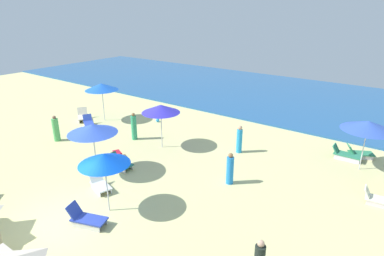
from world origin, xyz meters
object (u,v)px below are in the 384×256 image
object	(u,v)px
lounge_chair_0_0	(346,154)
lounge_chair_4_0	(120,163)
lounge_chair_2_0	(86,218)
umbrella_5	(102,87)
umbrella_4	(92,129)
lounge_chair_4_1	(100,184)
beachgoer_1	(230,169)
beachgoer_2	(239,140)
lounge_chair_5_0	(89,123)
umbrella_2	(104,159)
lounge_chair_0_1	(359,153)
beachgoer_3	(134,127)
beach_ball_0	(158,120)
lounge_chair_5_1	(83,116)
umbrella_3	(161,109)
umbrella_0	(368,126)
beachgoer_4	(56,129)
cooler_box_1	(117,155)
lounge_chair_1_0	(380,200)

from	to	relation	value
lounge_chair_0_0	lounge_chair_4_0	size ratio (longest dim) A/B	1.11
lounge_chair_2_0	umbrella_5	world-z (taller)	umbrella_5
umbrella_4	lounge_chair_4_1	size ratio (longest dim) A/B	1.81
beachgoer_1	beachgoer_2	size ratio (longest dim) A/B	0.96
umbrella_4	lounge_chair_5_0	world-z (taller)	umbrella_4
umbrella_2	lounge_chair_5_0	xyz separation A→B (m)	(-8.51, 5.46, -1.96)
lounge_chair_0_1	beachgoer_3	distance (m)	12.42
beach_ball_0	beachgoer_3	bearing A→B (deg)	-72.62
umbrella_5	beach_ball_0	xyz separation A→B (m)	(3.20, 1.93, -2.26)
umbrella_5	beach_ball_0	bearing A→B (deg)	31.06
lounge_chair_2_0	lounge_chair_5_1	world-z (taller)	lounge_chair_2_0
lounge_chair_4_0	lounge_chair_5_1	size ratio (longest dim) A/B	0.87
umbrella_3	beachgoer_1	world-z (taller)	umbrella_3
beach_ball_0	umbrella_3	bearing A→B (deg)	-44.59
lounge_chair_4_0	umbrella_0	bearing A→B (deg)	-56.87
umbrella_0	lounge_chair_4_0	size ratio (longest dim) A/B	1.93
lounge_chair_4_1	beachgoer_4	xyz separation A→B (m)	(-6.45, 2.04, 0.47)
lounge_chair_0_1	umbrella_2	bearing A→B (deg)	118.30
umbrella_0	lounge_chair_4_0	world-z (taller)	umbrella_0
lounge_chair_2_0	umbrella_4	xyz separation A→B (m)	(-2.82, 2.69, 2.00)
lounge_chair_4_0	cooler_box_1	bearing A→B (deg)	50.78
beachgoer_2	lounge_chair_4_1	bearing A→B (deg)	-113.81
umbrella_5	cooler_box_1	distance (m)	6.69
lounge_chair_5_0	beachgoer_3	xyz separation A→B (m)	(4.07, 0.22, 0.53)
lounge_chair_1_0	beachgoer_1	xyz separation A→B (m)	(-5.66, -2.10, 0.46)
lounge_chair_1_0	lounge_chair_4_1	size ratio (longest dim) A/B	0.99
cooler_box_1	beachgoer_3	bearing A→B (deg)	-40.75
lounge_chair_5_1	cooler_box_1	xyz separation A→B (m)	(6.49, -2.62, -0.13)
lounge_chair_4_1	beach_ball_0	bearing A→B (deg)	42.32
lounge_chair_0_1	cooler_box_1	xyz separation A→B (m)	(-10.20, -7.46, -0.10)
umbrella_5	umbrella_3	bearing A→B (deg)	-9.93
beach_ball_0	lounge_chair_5_1	bearing A→B (deg)	-147.65
umbrella_3	lounge_chair_4_0	size ratio (longest dim) A/B	1.92
lounge_chair_4_1	beachgoer_3	xyz separation A→B (m)	(-2.92, 4.89, 0.53)
lounge_chair_2_0	lounge_chair_4_1	size ratio (longest dim) A/B	1.09
beachgoer_4	beach_ball_0	bearing A→B (deg)	27.04
lounge_chair_2_0	beachgoer_4	bearing A→B (deg)	44.37
lounge_chair_1_0	beachgoer_3	size ratio (longest dim) A/B	0.82
lounge_chair_0_0	beachgoer_2	xyz separation A→B (m)	(-4.87, -2.53, 0.47)
umbrella_0	beachgoer_1	size ratio (longest dim) A/B	1.68
beachgoer_1	lounge_chair_1_0	bearing A→B (deg)	-77.74
umbrella_5	beachgoer_4	bearing A→B (deg)	-80.97
umbrella_2	lounge_chair_2_0	size ratio (longest dim) A/B	1.62
lounge_chair_5_0	cooler_box_1	xyz separation A→B (m)	(5.16, -2.08, -0.09)
umbrella_0	lounge_chair_4_1	bearing A→B (deg)	-134.93
lounge_chair_0_1	lounge_chair_0_0	bearing A→B (deg)	108.76
lounge_chair_4_0	lounge_chair_0_0	bearing A→B (deg)	-51.33
lounge_chair_2_0	beachgoer_2	distance (m)	8.94
umbrella_5	lounge_chair_5_0	xyz separation A→B (m)	(0.10, -1.41, -2.13)
umbrella_0	lounge_chair_5_1	xyz separation A→B (m)	(-16.98, -3.48, -1.98)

